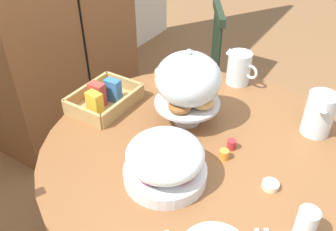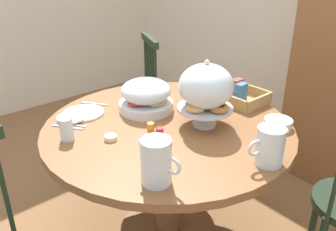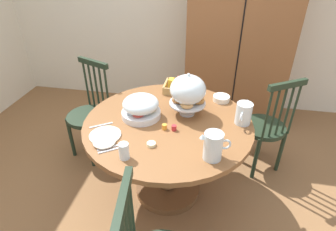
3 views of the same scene
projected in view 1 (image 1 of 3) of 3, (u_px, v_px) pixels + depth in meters
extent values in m
cylinder|color=brown|center=(199.00, 151.00, 1.46)|extent=(1.27, 1.27, 0.04)
cylinder|color=brown|center=(196.00, 206.00, 1.65)|extent=(0.14, 0.14, 0.63)
cylinder|color=#1E2D1E|center=(188.00, 86.00, 2.37)|extent=(0.40, 0.40, 0.04)
cylinder|color=#1E2D1E|center=(167.00, 103.00, 2.62)|extent=(0.04, 0.04, 0.45)
cylinder|color=#1E2D1E|center=(167.00, 126.00, 2.39)|extent=(0.04, 0.04, 0.45)
cylinder|color=#1E2D1E|center=(206.00, 103.00, 2.62)|extent=(0.04, 0.04, 0.45)
cylinder|color=#1E2D1E|center=(209.00, 127.00, 2.39)|extent=(0.04, 0.04, 0.45)
cylinder|color=#1E2D1E|center=(213.00, 44.00, 2.34)|extent=(0.02, 0.02, 0.48)
cylinder|color=#1E2D1E|center=(214.00, 48.00, 2.28)|extent=(0.02, 0.02, 0.48)
cylinder|color=#1E2D1E|center=(215.00, 53.00, 2.23)|extent=(0.02, 0.02, 0.48)
cylinder|color=#1E2D1E|center=(217.00, 59.00, 2.17)|extent=(0.02, 0.02, 0.48)
cylinder|color=#1E2D1E|center=(218.00, 64.00, 2.11)|extent=(0.02, 0.02, 0.48)
cube|color=#1E2D1E|center=(219.00, 12.00, 2.07)|extent=(0.32, 0.22, 0.05)
cylinder|color=silver|center=(187.00, 119.00, 1.58)|extent=(0.12, 0.12, 0.02)
cylinder|color=silver|center=(187.00, 112.00, 1.56)|extent=(0.03, 0.03, 0.09)
cylinder|color=silver|center=(187.00, 103.00, 1.53)|extent=(0.28, 0.28, 0.01)
torus|color=#B27033|center=(195.00, 88.00, 1.58)|extent=(0.10, 0.10, 0.03)
torus|color=#D19347|center=(174.00, 93.00, 1.55)|extent=(0.10, 0.10, 0.03)
torus|color=#935628|center=(180.00, 106.00, 1.47)|extent=(0.10, 0.10, 0.03)
torus|color=tan|center=(203.00, 102.00, 1.49)|extent=(0.10, 0.10, 0.03)
ellipsoid|color=silver|center=(188.00, 79.00, 1.46)|extent=(0.27, 0.27, 0.22)
sphere|color=silver|center=(189.00, 52.00, 1.39)|extent=(0.02, 0.02, 0.02)
cylinder|color=silver|center=(165.00, 173.00, 1.29)|extent=(0.30, 0.30, 0.05)
ellipsoid|color=beige|center=(173.00, 154.00, 1.32)|extent=(0.09, 0.09, 0.03)
ellipsoid|color=#8CBF59|center=(149.00, 159.00, 1.30)|extent=(0.09, 0.09, 0.03)
ellipsoid|color=#6B2D4C|center=(152.00, 176.00, 1.23)|extent=(0.09, 0.09, 0.03)
ellipsoid|color=#CC3D33|center=(181.00, 173.00, 1.24)|extent=(0.09, 0.09, 0.03)
ellipsoid|color=silver|center=(165.00, 154.00, 1.24)|extent=(0.28, 0.28, 0.13)
cylinder|color=silver|center=(319.00, 114.00, 1.47)|extent=(0.12, 0.12, 0.19)
cylinder|color=orange|center=(317.00, 119.00, 1.49)|extent=(0.10, 0.10, 0.13)
cone|color=silver|center=(324.00, 108.00, 1.37)|extent=(0.04, 0.04, 0.03)
torus|color=silver|center=(320.00, 102.00, 1.52)|extent=(0.08, 0.03, 0.07)
cylinder|color=silver|center=(239.00, 68.00, 1.80)|extent=(0.12, 0.12, 0.16)
cylinder|color=white|center=(238.00, 72.00, 1.82)|extent=(0.10, 0.10, 0.11)
cone|color=silver|center=(230.00, 51.00, 1.80)|extent=(0.04, 0.04, 0.03)
torus|color=silver|center=(251.00, 72.00, 1.75)|extent=(0.03, 0.08, 0.07)
cube|color=tan|center=(105.00, 103.00, 1.69)|extent=(0.30, 0.22, 0.01)
cube|color=tan|center=(124.00, 106.00, 1.62)|extent=(0.30, 0.02, 0.07)
cube|color=tan|center=(87.00, 91.00, 1.72)|extent=(0.30, 0.02, 0.07)
cube|color=tan|center=(82.00, 114.00, 1.57)|extent=(0.02, 0.22, 0.07)
cube|color=tan|center=(125.00, 84.00, 1.77)|extent=(0.02, 0.22, 0.07)
cube|color=gold|center=(95.00, 104.00, 1.58)|extent=(0.05, 0.07, 0.11)
cube|color=#B23D33|center=(98.00, 94.00, 1.64)|extent=(0.04, 0.07, 0.11)
cube|color=#336BAD|center=(113.00, 90.00, 1.66)|extent=(0.05, 0.07, 0.11)
cylinder|color=white|center=(168.00, 75.00, 1.86)|extent=(0.14, 0.14, 0.04)
cylinder|color=silver|center=(306.00, 224.00, 1.08)|extent=(0.06, 0.06, 0.11)
cylinder|color=beige|center=(270.00, 185.00, 1.27)|extent=(0.06, 0.06, 0.02)
cylinder|color=#B7282D|center=(232.00, 144.00, 1.43)|extent=(0.04, 0.04, 0.04)
cylinder|color=orange|center=(224.00, 154.00, 1.38)|extent=(0.04, 0.04, 0.04)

